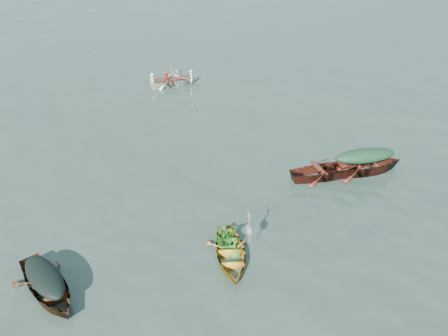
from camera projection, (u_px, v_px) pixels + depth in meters
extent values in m
plane|color=#33483B|center=(249.00, 208.00, 14.80)|extent=(140.00, 140.00, 0.00)
imported|color=orange|center=(230.00, 260.00, 12.63)|extent=(1.33, 3.00, 0.79)
imported|color=#563114|center=(49.00, 293.00, 11.52)|extent=(3.11, 3.68, 0.88)
imported|color=#4C1E11|center=(362.00, 173.00, 16.80)|extent=(4.48, 1.83, 1.02)
imported|color=#5F2517|center=(327.00, 177.00, 16.53)|extent=(4.20, 1.85, 0.93)
imported|color=white|center=(173.00, 86.00, 25.10)|extent=(3.93, 2.12, 0.87)
ellipsoid|color=black|center=(44.00, 276.00, 11.19)|extent=(1.71, 2.02, 0.40)
ellipsoid|color=#183A23|center=(365.00, 155.00, 16.41)|extent=(2.46, 1.00, 0.52)
imported|color=#1D721F|center=(229.00, 229.00, 12.75)|extent=(0.71, 0.91, 0.60)
imported|color=white|center=(172.00, 72.00, 24.68)|extent=(2.82, 1.70, 0.76)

